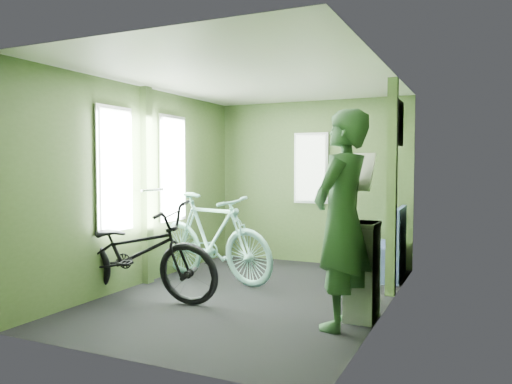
# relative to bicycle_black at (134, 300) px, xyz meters

# --- Properties ---
(room) EXTENTS (4.00, 4.02, 2.31)m
(room) POSITION_rel_bicycle_black_xyz_m (0.98, 0.74, 1.44)
(room) COLOR black
(room) RESTS_ON ground
(bicycle_black) EXTENTS (1.95, 0.94, 1.09)m
(bicycle_black) POSITION_rel_bicycle_black_xyz_m (0.00, 0.00, 0.00)
(bicycle_black) COLOR black
(bicycle_black) RESTS_ON ground
(bicycle_mint) EXTENTS (1.87, 1.02, 1.12)m
(bicycle_mint) POSITION_rel_bicycle_black_xyz_m (0.31, 1.07, 0.00)
(bicycle_mint) COLOR #82CABF
(bicycle_mint) RESTS_ON ground
(passenger) EXTENTS (0.58, 0.78, 1.86)m
(passenger) POSITION_rel_bicycle_black_xyz_m (2.17, 0.04, 0.93)
(passenger) COLOR #2A4E2E
(passenger) RESTS_ON ground
(waste_box) EXTENTS (0.26, 0.36, 0.88)m
(waste_box) POSITION_rel_bicycle_black_xyz_m (2.28, 0.33, 0.44)
(waste_box) COLOR gray
(waste_box) RESTS_ON ground
(bench_seat) EXTENTS (0.49, 0.85, 0.88)m
(bench_seat) POSITION_rel_bicycle_black_xyz_m (2.16, 2.15, 0.26)
(bench_seat) COLOR navy
(bench_seat) RESTS_ON ground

